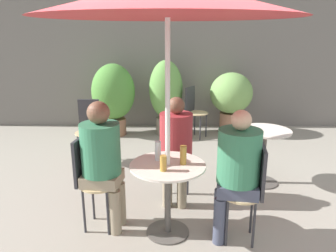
% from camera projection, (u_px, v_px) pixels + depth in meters
% --- Properties ---
extents(ground_plane, '(20.00, 20.00, 0.00)m').
position_uv_depth(ground_plane, '(177.00, 247.00, 2.96)').
color(ground_plane, gray).
extents(storefront_wall, '(10.00, 0.06, 3.00)m').
position_uv_depth(storefront_wall, '(174.00, 51.00, 6.37)').
color(storefront_wall, slate).
rests_on(storefront_wall, ground_plane).
extents(cafe_table_near, '(0.70, 0.70, 0.71)m').
position_uv_depth(cafe_table_near, '(168.00, 183.00, 3.03)').
color(cafe_table_near, '#514C47').
rests_on(cafe_table_near, ground_plane).
extents(cafe_table_far, '(0.63, 0.63, 0.71)m').
position_uv_depth(cafe_table_far, '(264.00, 146.00, 4.09)').
color(cafe_table_far, '#514C47').
rests_on(cafe_table_far, ground_plane).
extents(bistro_chair_0, '(0.38, 0.36, 0.92)m').
position_uv_depth(bistro_chair_0, '(252.00, 186.00, 2.91)').
color(bistro_chair_0, tan).
rests_on(bistro_chair_0, ground_plane).
extents(bistro_chair_1, '(0.36, 0.38, 0.92)m').
position_uv_depth(bistro_chair_1, '(178.00, 151.00, 3.74)').
color(bistro_chair_1, tan).
rests_on(bistro_chair_1, ground_plane).
extents(bistro_chair_2, '(0.38, 0.36, 0.92)m').
position_uv_depth(bistro_chair_2, '(90.00, 175.00, 3.13)').
color(bistro_chair_2, tan).
rests_on(bistro_chair_2, ground_plane).
extents(bistro_chair_3, '(0.42, 0.41, 0.92)m').
position_uv_depth(bistro_chair_3, '(194.00, 107.00, 5.91)').
color(bistro_chair_3, tan).
rests_on(bistro_chair_3, ground_plane).
extents(bistro_chair_4, '(0.36, 0.36, 0.92)m').
position_uv_depth(bistro_chair_4, '(89.00, 125.00, 4.80)').
color(bistro_chair_4, tan).
rests_on(bistro_chair_4, ground_plane).
extents(seated_person_0, '(0.41, 0.38, 1.24)m').
position_uv_depth(seated_person_0, '(236.00, 166.00, 2.89)').
color(seated_person_0, '#42475B').
rests_on(seated_person_0, ground_plane).
extents(seated_person_1, '(0.36, 0.39, 1.21)m').
position_uv_depth(seated_person_1, '(176.00, 142.00, 3.56)').
color(seated_person_1, gray).
rests_on(seated_person_1, ground_plane).
extents(seated_person_2, '(0.40, 0.37, 1.28)m').
position_uv_depth(seated_person_2, '(103.00, 156.00, 3.06)').
color(seated_person_2, gray).
rests_on(seated_person_2, ground_plane).
extents(beer_glass_0, '(0.06, 0.06, 0.14)m').
position_uv_depth(beer_glass_0, '(163.00, 163.00, 2.83)').
color(beer_glass_0, '#B28433').
rests_on(beer_glass_0, cafe_table_near).
extents(beer_glass_1, '(0.06, 0.06, 0.17)m').
position_uv_depth(beer_glass_1, '(183.00, 155.00, 2.97)').
color(beer_glass_1, '#B28433').
rests_on(beer_glass_1, cafe_table_near).
extents(beer_glass_2, '(0.06, 0.06, 0.19)m').
position_uv_depth(beer_glass_2, '(158.00, 151.00, 3.06)').
color(beer_glass_2, silver).
rests_on(beer_glass_2, cafe_table_near).
extents(potted_plant_0, '(0.79, 0.79, 1.33)m').
position_uv_depth(potted_plant_0, '(113.00, 95.00, 5.98)').
color(potted_plant_0, '#93664C').
rests_on(potted_plant_0, ground_plane).
extents(potted_plant_1, '(0.62, 0.62, 1.39)m').
position_uv_depth(potted_plant_1, '(166.00, 93.00, 6.01)').
color(potted_plant_1, slate).
rests_on(potted_plant_1, ground_plane).
extents(potted_plant_2, '(0.79, 0.79, 1.15)m').
position_uv_depth(potted_plant_2, '(231.00, 96.00, 6.10)').
color(potted_plant_2, '#93664C').
rests_on(potted_plant_2, ground_plane).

